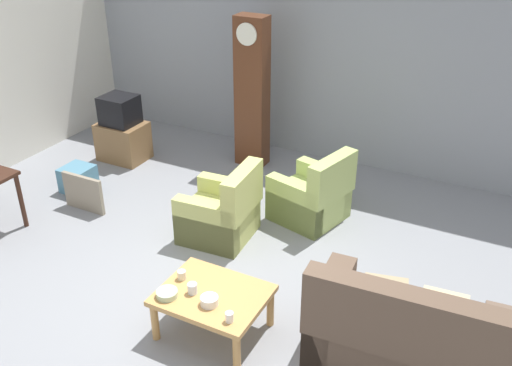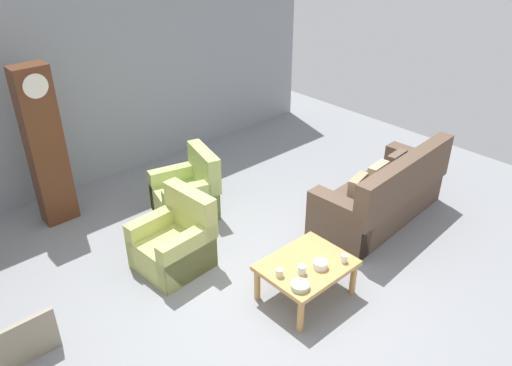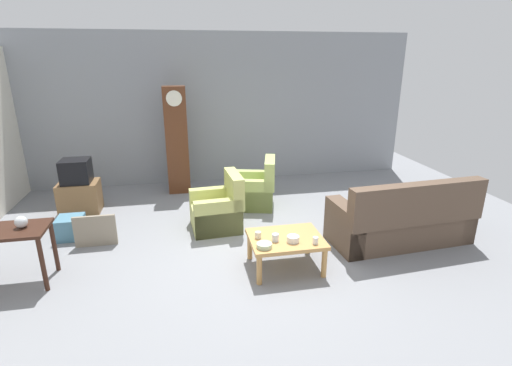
{
  "view_description": "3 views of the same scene",
  "coord_description": "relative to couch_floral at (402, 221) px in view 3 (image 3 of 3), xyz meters",
  "views": [
    {
      "loc": [
        2.52,
        -3.92,
        3.73
      ],
      "look_at": [
        0.14,
        0.67,
        0.98
      ],
      "focal_mm": 40.0,
      "sensor_mm": 36.0,
      "label": 1
    },
    {
      "loc": [
        -2.95,
        -3.27,
        3.82
      ],
      "look_at": [
        0.36,
        0.37,
        1.06
      ],
      "focal_mm": 34.97,
      "sensor_mm": 36.0,
      "label": 2
    },
    {
      "loc": [
        -0.97,
        -4.88,
        2.72
      ],
      "look_at": [
        0.15,
        0.69,
        0.82
      ],
      "focal_mm": 26.87,
      "sensor_mm": 36.0,
      "label": 3
    }
  ],
  "objects": [
    {
      "name": "tv_stand_cabinet",
      "position": [
        -5.04,
        2.22,
        -0.07
      ],
      "size": [
        0.68,
        0.52,
        0.57
      ],
      "primitive_type": "cube",
      "color": "brown",
      "rests_on": "ground_plane"
    },
    {
      "name": "cup_blue_rimmed",
      "position": [
        -2.08,
        -0.44,
        0.14
      ],
      "size": [
        0.09,
        0.09,
        0.1
      ],
      "primitive_type": "cylinder",
      "color": "silver",
      "rests_on": "coffee_table_wood"
    },
    {
      "name": "garage_door_wall",
      "position": [
        -2.22,
        3.73,
        1.24
      ],
      "size": [
        8.4,
        0.16,
        3.2
      ],
      "primitive_type": "cube",
      "color": "gray",
      "rests_on": "ground_plane"
    },
    {
      "name": "coffee_table_wood",
      "position": [
        -1.92,
        -0.37,
        0.03
      ],
      "size": [
        0.96,
        0.76,
        0.45
      ],
      "color": "tan",
      "rests_on": "ground_plane"
    },
    {
      "name": "armchair_olive_far",
      "position": [
        -1.88,
        1.9,
        -0.05
      ],
      "size": [
        0.95,
        0.93,
        0.92
      ],
      "color": "#ACBF69",
      "rests_on": "ground_plane"
    },
    {
      "name": "armchair_olive_near",
      "position": [
        -2.66,
        1.06,
        -0.05
      ],
      "size": [
        0.84,
        0.81,
        0.92
      ],
      "color": "#B7BC66",
      "rests_on": "ground_plane"
    },
    {
      "name": "glass_dome_cloche",
      "position": [
        -5.14,
        -0.05,
        0.46
      ],
      "size": [
        0.15,
        0.15,
        0.15
      ],
      "primitive_type": "sphere",
      "color": "silver",
      "rests_on": "console_table_dark"
    },
    {
      "name": "ground_plane",
      "position": [
        -2.22,
        0.13,
        -0.36
      ],
      "size": [
        10.4,
        10.4,
        0.0
      ],
      "primitive_type": "plane",
      "color": "gray"
    },
    {
      "name": "framed_picture_leaning",
      "position": [
        -4.52,
        0.79,
        -0.12
      ],
      "size": [
        0.6,
        0.05,
        0.48
      ],
      "primitive_type": "cube",
      "color": "gray",
      "rests_on": "ground_plane"
    },
    {
      "name": "cup_white_porcelain",
      "position": [
        -1.6,
        -0.61,
        0.14
      ],
      "size": [
        0.07,
        0.07,
        0.09
      ],
      "primitive_type": "cylinder",
      "color": "white",
      "rests_on": "coffee_table_wood"
    },
    {
      "name": "bowl_shallow_green",
      "position": [
        -2.26,
        -0.59,
        0.12
      ],
      "size": [
        0.19,
        0.19,
        0.06
      ],
      "primitive_type": "cylinder",
      "color": "#B2C69E",
      "rests_on": "coffee_table_wood"
    },
    {
      "name": "grandfather_clock",
      "position": [
        -3.27,
        2.99,
        0.73
      ],
      "size": [
        0.44,
        0.3,
        2.16
      ],
      "color": "#562D19",
      "rests_on": "ground_plane"
    },
    {
      "name": "cup_cream_tall",
      "position": [
        -2.28,
        -0.32,
        0.13
      ],
      "size": [
        0.08,
        0.08,
        0.09
      ],
      "primitive_type": "cylinder",
      "color": "beige",
      "rests_on": "coffee_table_wood"
    },
    {
      "name": "tv_crt",
      "position": [
        -5.04,
        2.22,
        0.42
      ],
      "size": [
        0.48,
        0.44,
        0.42
      ],
      "primitive_type": "cube",
      "color": "black",
      "rests_on": "tv_stand_cabinet"
    },
    {
      "name": "couch_floral",
      "position": [
        0.0,
        0.0,
        0.0
      ],
      "size": [
        2.15,
        1.02,
        1.04
      ],
      "color": "brown",
      "rests_on": "ground_plane"
    },
    {
      "name": "bowl_white_stacked",
      "position": [
        -1.86,
        -0.51,
        0.13
      ],
      "size": [
        0.16,
        0.16,
        0.08
      ],
      "primitive_type": "cylinder",
      "color": "white",
      "rests_on": "coffee_table_wood"
    },
    {
      "name": "storage_box_blue",
      "position": [
        -4.96,
        1.15,
        -0.18
      ],
      "size": [
        0.38,
        0.39,
        0.34
      ],
      "primitive_type": "cube",
      "color": "teal",
      "rests_on": "ground_plane"
    }
  ]
}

